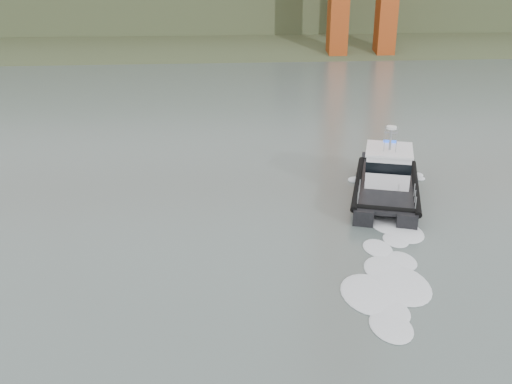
# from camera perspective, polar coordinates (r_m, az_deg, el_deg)

# --- Properties ---
(ground) EXTENTS (400.00, 400.00, 0.00)m
(ground) POSITION_cam_1_polar(r_m,az_deg,el_deg) (24.51, 5.33, -13.84)
(ground) COLOR #4C5B57
(ground) RESTS_ON ground
(patrol_boat) EXTENTS (6.61, 10.78, 4.92)m
(patrol_boat) POSITION_cam_1_polar(r_m,az_deg,el_deg) (38.29, 12.96, 1.30)
(patrol_boat) COLOR black
(patrol_boat) RESTS_ON ground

